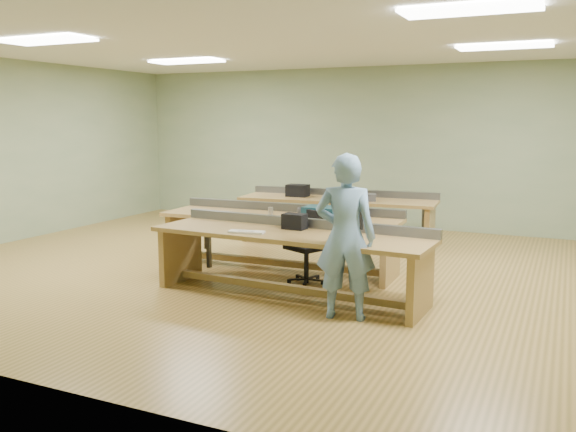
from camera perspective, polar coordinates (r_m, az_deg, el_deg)
The scene contains 22 objects.
floor at distance 8.21m, azimuth -0.31°, elevation -5.21°, with size 10.00×10.00×0.00m, color olive.
ceiling at distance 8.02m, azimuth -0.33°, elevation 16.05°, with size 10.00×10.00×0.00m, color silver.
wall_back at distance 11.72m, azimuth 8.07°, elevation 6.40°, with size 10.00×0.04×3.00m, color gray.
wall_front at distance 4.69m, azimuth -21.57°, elevation 2.04°, with size 10.00×0.04×3.00m, color gray.
wall_left at distance 11.07m, azimuth -24.58°, elevation 5.52°, with size 0.04×8.00×3.00m, color gray.
fluor_panels at distance 8.02m, azimuth -0.33°, elevation 15.83°, with size 6.20×3.50×0.03m.
workbench_front at distance 6.98m, azimuth 0.22°, elevation -3.01°, with size 3.31×1.03×0.86m.
workbench_mid at distance 8.21m, azimuth -0.70°, elevation -1.18°, with size 3.27×0.96×0.86m.
workbench_back at distance 9.99m, azimuth 4.66°, elevation 0.62°, with size 3.25×1.11×0.86m.
person at distance 6.17m, azimuth 5.39°, elevation -1.97°, with size 0.62×0.41×1.70m, color #6B91B0.
laptop_base at distance 6.56m, azimuth 5.42°, elevation -2.03°, with size 0.29×0.24×0.03m, color black.
laptop_screen at distance 6.58m, azimuth 6.30°, elevation -0.11°, with size 0.29×0.01×0.23m, color black.
keyboard at distance 6.90m, azimuth -3.90°, elevation -1.50°, with size 0.41×0.14×0.02m, color beige.
trackball_mouse at distance 6.40m, azimuth 5.45°, elevation -2.14°, with size 0.14×0.17×0.07m, color white.
camera_bag at distance 7.11m, azimuth 0.61°, elevation -0.51°, with size 0.27×0.17×0.18m, color black.
task_chair at distance 7.61m, azimuth 1.99°, elevation -3.84°, with size 0.64×0.64×0.89m.
parts_bin_teal at distance 7.92m, azimuth 3.14°, elevation 0.34°, with size 0.43×0.32×0.15m, color #12323C.
parts_bin_grey at distance 7.86m, azimuth 6.04°, elevation 0.07°, with size 0.39×0.25×0.11m, color #38383A.
mug at distance 8.12m, azimuth 1.30°, elevation 0.40°, with size 0.13×0.13×0.10m, color #38383A.
drinks_can at distance 8.08m, azimuth -1.63°, elevation 0.41°, with size 0.07×0.07×0.12m, color silver.
storage_box_back at distance 10.15m, azimuth 0.91°, elevation 2.40°, with size 0.35×0.25×0.20m, color black.
tray_back at distance 9.67m, azimuth 7.41°, elevation 1.74°, with size 0.28×0.20×0.11m, color #38383A.
Camera 1 is at (3.38, -7.21, 2.02)m, focal length 38.00 mm.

